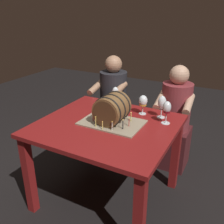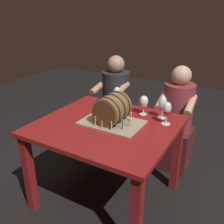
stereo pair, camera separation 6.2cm
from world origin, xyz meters
TOP-DOWN VIEW (x-y plane):
  - ground_plane at (0.00, 0.00)m, footprint 8.00×8.00m
  - dining_table at (0.00, 0.00)m, footprint 1.10×1.01m
  - barrel_cake at (0.03, 0.03)m, footprint 0.50×0.34m
  - wine_glass_empty at (0.35, 0.34)m, footprint 0.07×0.07m
  - wine_glass_red at (0.42, 0.24)m, footprint 0.07×0.07m
  - wine_glass_rose at (-0.15, 0.43)m, footprint 0.07×0.07m
  - wine_glass_amber at (0.18, 0.33)m, footprint 0.08×0.08m
  - menu_card at (-0.08, 0.37)m, footprint 0.11×0.03m
  - person_seated_left at (-0.37, 0.80)m, footprint 0.35×0.45m
  - person_seated_right at (0.37, 0.80)m, footprint 0.36×0.46m

SIDE VIEW (x-z plane):
  - ground_plane at x=0.00m, z-range 0.00..0.00m
  - person_seated_right at x=0.37m, z-range -0.06..1.07m
  - person_seated_left at x=-0.37m, z-range -0.06..1.10m
  - dining_table at x=0.00m, z-range 0.26..1.02m
  - menu_card at x=-0.08m, z-range 0.76..0.92m
  - wine_glass_rose at x=-0.15m, z-range 0.78..0.96m
  - barrel_cake at x=0.03m, z-range 0.75..1.00m
  - wine_glass_amber at x=0.18m, z-range 0.79..0.97m
  - wine_glass_red at x=0.42m, z-range 0.79..0.99m
  - wine_glass_empty at x=0.35m, z-range 0.79..0.99m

